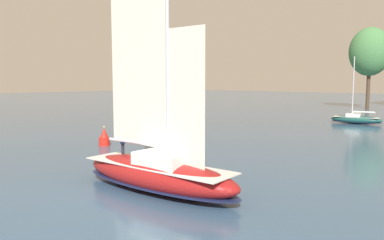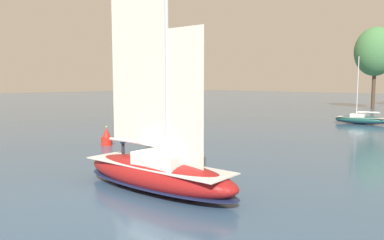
{
  "view_description": "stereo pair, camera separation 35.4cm",
  "coord_description": "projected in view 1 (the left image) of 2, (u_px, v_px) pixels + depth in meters",
  "views": [
    {
      "loc": [
        16.05,
        -14.21,
        6.33
      ],
      "look_at": [
        0.0,
        3.0,
        3.91
      ],
      "focal_mm": 35.0,
      "sensor_mm": 36.0,
      "label": 1
    },
    {
      "loc": [
        16.31,
        -13.96,
        6.33
      ],
      "look_at": [
        0.0,
        3.0,
        3.91
      ],
      "focal_mm": 35.0,
      "sensor_mm": 36.0,
      "label": 2
    }
  ],
  "objects": [
    {
      "name": "ground_plane",
      "position": [
        157.0,
        190.0,
        21.87
      ],
      "size": [
        400.0,
        400.0,
        0.0
      ],
      "primitive_type": "plane",
      "color": "#385675"
    },
    {
      "name": "sailboat_moored_mid_channel",
      "position": [
        356.0,
        119.0,
        56.38
      ],
      "size": [
        7.53,
        3.12,
        10.05
      ],
      "color": "#194C47",
      "rests_on": "ground"
    },
    {
      "name": "tree_shore_left",
      "position": [
        370.0,
        52.0,
        86.03
      ],
      "size": [
        9.11,
        9.11,
        18.76
      ],
      "color": "#4C3828",
      "rests_on": "ground"
    },
    {
      "name": "channel_buoy",
      "position": [
        104.0,
        138.0,
        37.1
      ],
      "size": [
        1.07,
        1.07,
        1.95
      ],
      "color": "red",
      "rests_on": "ground"
    },
    {
      "name": "sailboat_main",
      "position": [
        157.0,
        170.0,
        21.74
      ],
      "size": [
        11.51,
        4.12,
        15.49
      ],
      "color": "maroon",
      "rests_on": "ground"
    }
  ]
}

